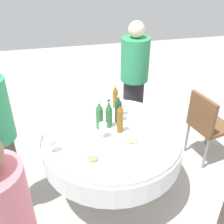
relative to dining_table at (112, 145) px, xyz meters
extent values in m
plane|color=#B7B2A8|center=(0.00, 0.00, -0.59)|extent=(10.00, 10.00, 0.00)
cylinder|color=white|center=(0.00, 0.00, 0.13)|extent=(1.32, 1.32, 0.04)
cylinder|color=white|center=(0.00, 0.00, 0.00)|extent=(1.35, 1.35, 0.22)
cylinder|color=slate|center=(0.00, 0.00, -0.35)|extent=(0.14, 0.14, 0.48)
cylinder|color=slate|center=(0.00, 0.00, -0.58)|extent=(0.56, 0.56, 0.03)
cylinder|color=#194728|center=(-0.10, -0.18, 0.26)|extent=(0.07, 0.07, 0.21)
cone|color=#194728|center=(-0.10, -0.18, 0.39)|extent=(0.06, 0.06, 0.06)
cylinder|color=gold|center=(-0.10, -0.18, 0.43)|extent=(0.03, 0.03, 0.01)
cylinder|color=#2D6B38|center=(0.01, -0.11, 0.25)|extent=(0.07, 0.07, 0.20)
cone|color=#2D6B38|center=(0.01, -0.11, 0.39)|extent=(0.06, 0.06, 0.08)
cylinder|color=black|center=(0.01, -0.11, 0.44)|extent=(0.03, 0.03, 0.01)
cylinder|color=#8C5619|center=(-0.14, -0.45, 0.25)|extent=(0.06, 0.06, 0.20)
cone|color=#8C5619|center=(-0.14, -0.45, 0.38)|extent=(0.05, 0.05, 0.05)
cylinder|color=gold|center=(-0.14, -0.45, 0.41)|extent=(0.03, 0.03, 0.01)
cylinder|color=#2D6B38|center=(0.10, -0.11, 0.26)|extent=(0.07, 0.07, 0.22)
cone|color=#2D6B38|center=(0.10, -0.11, 0.40)|extent=(0.06, 0.06, 0.06)
cylinder|color=silver|center=(0.10, -0.11, 0.43)|extent=(0.03, 0.03, 0.01)
cylinder|color=#8C5619|center=(-0.08, 0.00, 0.27)|extent=(0.06, 0.06, 0.24)
cone|color=#8C5619|center=(-0.08, 0.00, 0.41)|extent=(0.06, 0.06, 0.05)
cylinder|color=black|center=(-0.08, 0.00, 0.45)|extent=(0.02, 0.02, 0.01)
cylinder|color=white|center=(-0.18, -0.29, 0.15)|extent=(0.06, 0.06, 0.00)
cylinder|color=white|center=(-0.18, -0.29, 0.19)|extent=(0.01, 0.01, 0.06)
cylinder|color=white|center=(-0.18, -0.29, 0.25)|extent=(0.07, 0.07, 0.07)
cylinder|color=white|center=(0.55, 0.16, 0.15)|extent=(0.06, 0.06, 0.00)
cylinder|color=white|center=(0.55, 0.16, 0.19)|extent=(0.01, 0.01, 0.06)
cylinder|color=white|center=(0.55, 0.16, 0.25)|extent=(0.08, 0.08, 0.07)
cylinder|color=white|center=(0.10, 0.05, 0.15)|extent=(0.06, 0.06, 0.00)
cylinder|color=white|center=(0.10, 0.05, 0.19)|extent=(0.01, 0.01, 0.08)
cylinder|color=white|center=(0.10, 0.05, 0.26)|extent=(0.07, 0.07, 0.07)
cylinder|color=maroon|center=(0.10, 0.05, 0.24)|extent=(0.06, 0.06, 0.03)
cylinder|color=white|center=(0.24, 0.35, 0.16)|extent=(0.21, 0.21, 0.02)
ellipsoid|color=tan|center=(0.24, 0.35, 0.18)|extent=(0.09, 0.08, 0.02)
cylinder|color=white|center=(-0.14, 0.19, 0.16)|extent=(0.25, 0.25, 0.02)
ellipsoid|color=tan|center=(-0.14, 0.19, 0.18)|extent=(0.11, 0.10, 0.02)
cube|color=silver|center=(0.32, -0.16, 0.15)|extent=(0.17, 0.09, 0.00)
cube|color=white|center=(0.03, -0.43, 0.16)|extent=(0.17, 0.17, 0.02)
cylinder|color=#4C3F33|center=(1.02, 0.02, -0.16)|extent=(0.26, 0.26, 0.85)
cylinder|color=#26262B|center=(-0.48, -0.90, -0.17)|extent=(0.26, 0.26, 0.84)
cylinder|color=#2D8C59|center=(-0.48, -0.90, 0.51)|extent=(0.34, 0.34, 0.52)
sphere|color=beige|center=(-0.48, -0.90, 0.87)|extent=(0.19, 0.19, 0.19)
cube|color=brown|center=(-1.25, -0.27, -0.14)|extent=(0.47, 0.47, 0.04)
cube|color=brown|center=(-1.08, -0.23, 0.07)|extent=(0.12, 0.40, 0.42)
cylinder|color=gray|center=(-1.38, -0.47, -0.38)|extent=(0.03, 0.03, 0.43)
cylinder|color=gray|center=(-1.12, -0.07, -0.38)|extent=(0.03, 0.03, 0.43)
cylinder|color=gray|center=(-1.05, -0.40, -0.38)|extent=(0.03, 0.03, 0.43)
camera|label=1|loc=(0.45, 2.01, 1.65)|focal=42.92mm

